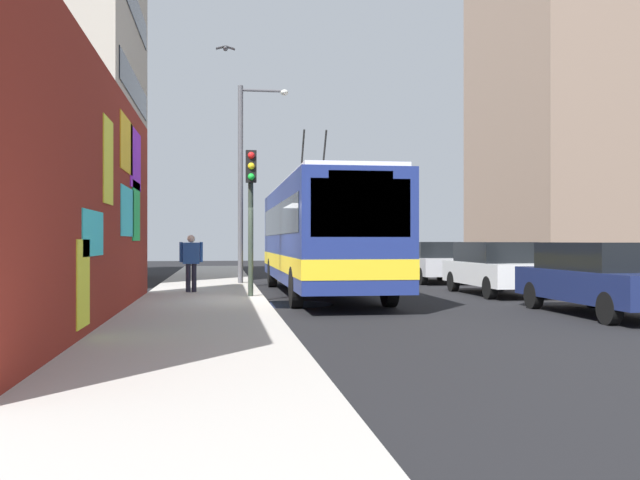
{
  "coord_description": "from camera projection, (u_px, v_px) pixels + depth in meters",
  "views": [
    {
      "loc": [
        -17.31,
        1.15,
        1.61
      ],
      "look_at": [
        2.67,
        -1.73,
        1.64
      ],
      "focal_mm": 38.9,
      "sensor_mm": 36.0,
      "label": 1
    }
  ],
  "objects": [
    {
      "name": "pedestrian_midblock",
      "position": [
        191.0,
        259.0,
        19.83
      ],
      "size": [
        0.22,
        0.66,
        1.64
      ],
      "color": "#1E1E2D",
      "rests_on": "sidewalk_slab"
    },
    {
      "name": "building_far_right",
      "position": [
        596.0,
        71.0,
        33.77
      ],
      "size": [
        10.12,
        9.81,
        19.82
      ],
      "color": "gray",
      "rests_on": "ground_plane"
    },
    {
      "name": "street_lamp",
      "position": [
        246.0,
        170.0,
        24.18
      ],
      "size": [
        0.44,
        1.77,
        6.89
      ],
      "color": "#4C4C51",
      "rests_on": "sidewalk_slab"
    },
    {
      "name": "parked_car_white",
      "position": [
        494.0,
        267.0,
        20.77
      ],
      "size": [
        4.6,
        1.76,
        1.58
      ],
      "color": "white",
      "rests_on": "ground_plane"
    },
    {
      "name": "curbside_puddle",
      "position": [
        290.0,
        304.0,
        17.6
      ],
      "size": [
        2.2,
        2.2,
        0.0
      ],
      "primitive_type": "cylinder",
      "color": "black",
      "rests_on": "ground_plane"
    },
    {
      "name": "parked_car_silver",
      "position": [
        432.0,
        261.0,
        26.88
      ],
      "size": [
        4.14,
        1.81,
        1.58
      ],
      "color": "#B7B7BC",
      "rests_on": "ground_plane"
    },
    {
      "name": "city_bus",
      "position": [
        320.0,
        233.0,
        20.56
      ],
      "size": [
        12.01,
        2.57,
        5.12
      ],
      "color": "navy",
      "rests_on": "ground_plane"
    },
    {
      "name": "flying_pigeons",
      "position": [
        305.0,
        0.0,
        18.6
      ],
      "size": [
        8.51,
        4.13,
        2.66
      ],
      "color": "slate"
    },
    {
      "name": "ground_plane",
      "position": [
        267.0,
        305.0,
        17.29
      ],
      "size": [
        80.0,
        80.0,
        0.0
      ],
      "primitive_type": "plane",
      "color": "black"
    },
    {
      "name": "parked_car_navy",
      "position": [
        600.0,
        277.0,
        14.99
      ],
      "size": [
        4.91,
        1.75,
        1.58
      ],
      "color": "navy",
      "rests_on": "ground_plane"
    },
    {
      "name": "graffiti_wall",
      "position": [
        100.0,
        199.0,
        12.81
      ],
      "size": [
        13.85,
        0.32,
        4.78
      ],
      "color": "maroon",
      "rests_on": "ground_plane"
    },
    {
      "name": "sidewalk_slab",
      "position": [
        202.0,
        303.0,
        17.06
      ],
      "size": [
        48.0,
        3.2,
        0.15
      ],
      "primitive_type": "cube",
      "color": "#ADA8A0",
      "rests_on": "ground_plane"
    },
    {
      "name": "traffic_light",
      "position": [
        251.0,
        197.0,
        18.25
      ],
      "size": [
        0.49,
        0.28,
        3.87
      ],
      "color": "#2D382D",
      "rests_on": "sidewalk_slab"
    },
    {
      "name": "parked_car_champagne",
      "position": [
        394.0,
        257.0,
        32.84
      ],
      "size": [
        4.14,
        1.91,
        1.58
      ],
      "color": "#C6B793",
      "rests_on": "ground_plane"
    },
    {
      "name": "building_far_left",
      "position": [
        8.0,
        85.0,
        26.52
      ],
      "size": [
        9.89,
        9.45,
        15.18
      ],
      "color": "#B2A899",
      "rests_on": "ground_plane"
    }
  ]
}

